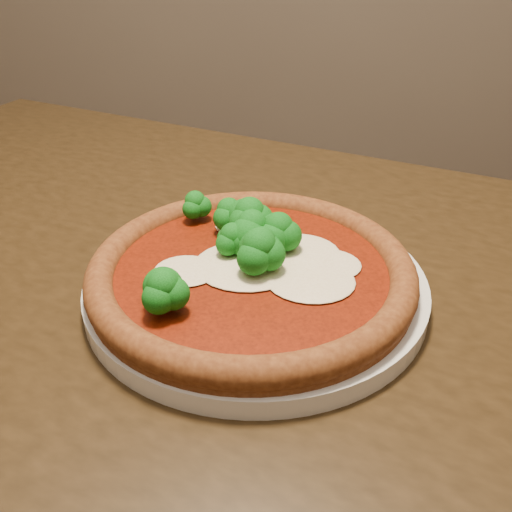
# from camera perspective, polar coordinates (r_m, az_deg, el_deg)

# --- Properties ---
(dining_table) EXTENTS (1.43, 1.07, 0.75)m
(dining_table) POSITION_cam_1_polar(r_m,az_deg,el_deg) (0.61, -2.12, -10.03)
(dining_table) COLOR black
(dining_table) RESTS_ON floor
(plate) EXTENTS (0.31, 0.31, 0.02)m
(plate) POSITION_cam_1_polar(r_m,az_deg,el_deg) (0.52, 0.00, -2.90)
(plate) COLOR silver
(plate) RESTS_ON dining_table
(pizza) EXTENTS (0.29, 0.29, 0.06)m
(pizza) POSITION_cam_1_polar(r_m,az_deg,el_deg) (0.51, -0.54, -0.86)
(pizza) COLOR brown
(pizza) RESTS_ON plate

